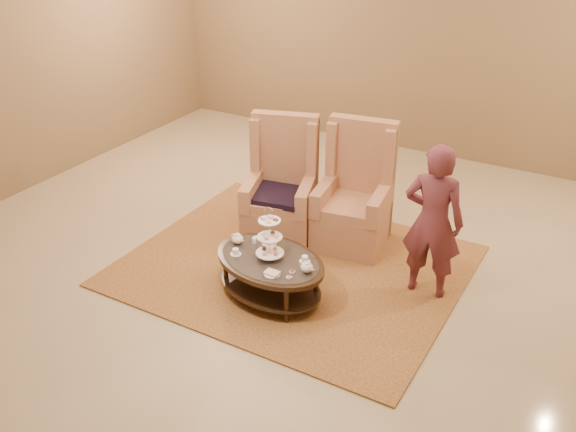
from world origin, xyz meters
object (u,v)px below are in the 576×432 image
Objects in this scene: armchair_left at (281,197)px; person at (433,222)px; armchair_right at (355,204)px; tea_table at (270,265)px.

person reaches higher than armchair_left.
person is (1.02, -0.55, 0.31)m from armchair_right.
armchair_left is at bearing -170.52° from armchair_right.
armchair_right is at bearing 92.58° from tea_table.
person is at bearing -37.00° from armchair_right.
armchair_left is at bearing 127.88° from tea_table.
tea_table is at bearing -82.53° from armchair_left.
armchair_left is 0.80m from armchair_right.
armchair_right is at bearing -33.05° from person.
armchair_left reaches higher than tea_table.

